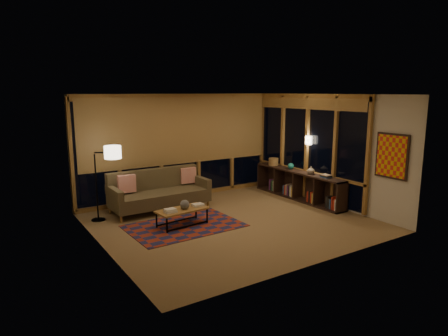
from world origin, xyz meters
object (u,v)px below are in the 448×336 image
coffee_table (182,217)px  floor_lamp (96,184)px  bookshelf (298,185)px  sofa (160,191)px

coffee_table → floor_lamp: floor_lamp is taller
coffee_table → floor_lamp: size_ratio=0.66×
coffee_table → bookshelf: (3.49, 0.26, 0.19)m
floor_lamp → sofa: bearing=21.6°
sofa → bookshelf: (3.44, -0.99, -0.09)m
sofa → floor_lamp: size_ratio=1.39×
floor_lamp → bookshelf: size_ratio=0.55×
coffee_table → sofa: bearing=81.3°
coffee_table → bookshelf: 3.51m
sofa → coffee_table: 1.28m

